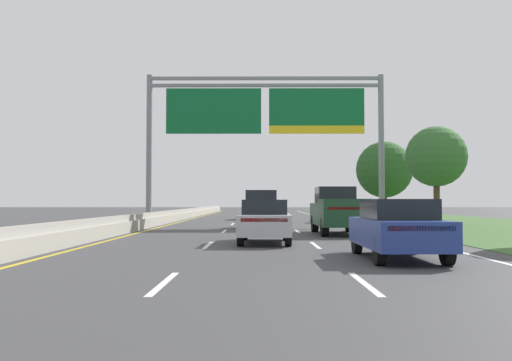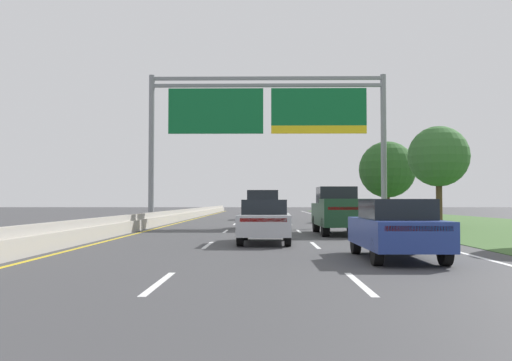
# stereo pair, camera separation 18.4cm
# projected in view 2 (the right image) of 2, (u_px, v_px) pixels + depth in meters

# --- Properties ---
(ground_plane) EXTENTS (220.00, 220.00, 0.00)m
(ground_plane) POSITION_uv_depth(u_px,v_px,m) (263.00, 226.00, 34.80)
(ground_plane) COLOR #3D3D3F
(lane_striping) EXTENTS (11.96, 106.00, 0.01)m
(lane_striping) POSITION_uv_depth(u_px,v_px,m) (262.00, 226.00, 34.34)
(lane_striping) COLOR white
(lane_striping) RESTS_ON ground
(grass_verge_right) EXTENTS (14.00, 110.00, 0.02)m
(grass_verge_right) POSITION_uv_depth(u_px,v_px,m) (488.00, 226.00, 34.60)
(grass_verge_right) COLOR #3D602D
(grass_verge_right) RESTS_ON ground
(median_barrier_concrete) EXTENTS (0.60, 110.00, 0.85)m
(median_barrier_concrete) POSITION_uv_depth(u_px,v_px,m) (157.00, 220.00, 34.91)
(median_barrier_concrete) COLOR #A8A399
(median_barrier_concrete) RESTS_ON ground
(overhead_sign_gantry) EXTENTS (15.06, 0.42, 9.55)m
(overhead_sign_gantry) POSITION_uv_depth(u_px,v_px,m) (267.00, 118.00, 35.41)
(overhead_sign_gantry) COLOR gray
(overhead_sign_gantry) RESTS_ON ground
(pickup_truck_darkgreen) EXTENTS (2.07, 5.43, 2.20)m
(pickup_truck_darkgreen) POSITION_uv_depth(u_px,v_px,m) (339.00, 211.00, 25.85)
(pickup_truck_darkgreen) COLOR #193D23
(pickup_truck_darkgreen) RESTS_ON ground
(car_blue_right_lane_sedan) EXTENTS (1.83, 4.40, 1.57)m
(car_blue_right_lane_sedan) POSITION_uv_depth(u_px,v_px,m) (396.00, 228.00, 14.64)
(car_blue_right_lane_sedan) COLOR navy
(car_blue_right_lane_sedan) RESTS_ON ground
(car_grey_centre_lane_suv) EXTENTS (1.91, 4.70, 2.11)m
(car_grey_centre_lane_suv) POSITION_uv_depth(u_px,v_px,m) (263.00, 206.00, 47.09)
(car_grey_centre_lane_suv) COLOR slate
(car_grey_centre_lane_suv) RESTS_ON ground
(car_silver_centre_lane_sedan) EXTENTS (1.92, 4.44, 1.57)m
(car_silver_centre_lane_sedan) POSITION_uv_depth(u_px,v_px,m) (265.00, 220.00, 20.32)
(car_silver_centre_lane_sedan) COLOR #B2B5BA
(car_silver_centre_lane_sedan) RESTS_ON ground
(car_white_centre_lane_suv) EXTENTS (1.99, 4.73, 2.11)m
(car_white_centre_lane_suv) POSITION_uv_depth(u_px,v_px,m) (263.00, 209.00, 30.94)
(car_white_centre_lane_suv) COLOR silver
(car_white_centre_lane_suv) RESTS_ON ground
(roadside_tree_mid) EXTENTS (3.53, 3.53, 5.90)m
(roadside_tree_mid) POSITION_uv_depth(u_px,v_px,m) (439.00, 157.00, 32.59)
(roadside_tree_mid) COLOR #4C3823
(roadside_tree_mid) RESTS_ON ground
(roadside_tree_far) EXTENTS (4.38, 4.38, 6.18)m
(roadside_tree_far) POSITION_uv_depth(u_px,v_px,m) (387.00, 170.00, 43.50)
(roadside_tree_far) COLOR #4C3823
(roadside_tree_far) RESTS_ON ground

